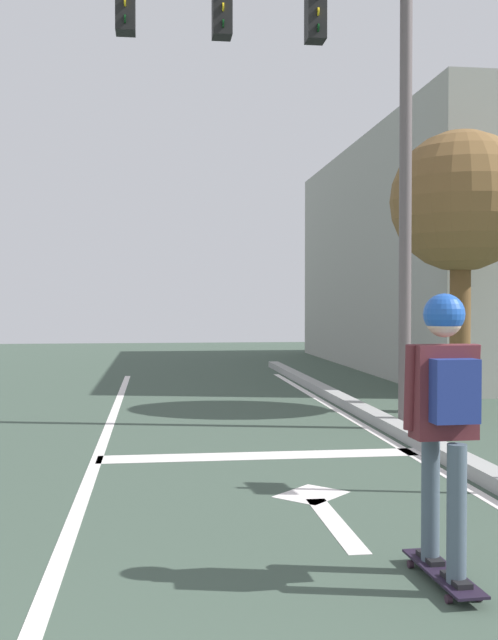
# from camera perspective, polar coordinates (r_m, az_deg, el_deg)

# --- Properties ---
(lane_line_center) EXTENTS (0.12, 20.00, 0.01)m
(lane_line_center) POSITION_cam_1_polar(r_m,az_deg,el_deg) (7.21, -12.04, -11.83)
(lane_line_center) COLOR silver
(lane_line_center) RESTS_ON ground
(lane_line_curbside) EXTENTS (0.12, 20.00, 0.01)m
(lane_line_curbside) POSITION_cam_1_polar(r_m,az_deg,el_deg) (7.69, 14.27, -11.01)
(lane_line_curbside) COLOR silver
(lane_line_curbside) RESTS_ON ground
(stop_bar) EXTENTS (3.51, 0.40, 0.01)m
(stop_bar) POSITION_cam_1_polar(r_m,az_deg,el_deg) (8.19, 1.08, -10.21)
(stop_bar) COLOR silver
(stop_bar) RESTS_ON ground
(lane_arrow_stem) EXTENTS (0.16, 1.40, 0.01)m
(lane_arrow_stem) POSITION_cam_1_polar(r_m,az_deg,el_deg) (5.82, 6.52, -15.02)
(lane_arrow_stem) COLOR silver
(lane_arrow_stem) RESTS_ON ground
(lane_arrow_head) EXTENTS (0.71, 0.71, 0.01)m
(lane_arrow_head) POSITION_cam_1_polar(r_m,az_deg,el_deg) (6.62, 4.74, -13.00)
(lane_arrow_head) COLOR silver
(lane_arrow_head) RESTS_ON ground
(curb_strip) EXTENTS (0.24, 24.00, 0.14)m
(curb_strip) POSITION_cam_1_polar(r_m,az_deg,el_deg) (7.77, 16.02, -10.38)
(curb_strip) COLOR #9A9B99
(curb_strip) RESTS_ON ground
(skateboard) EXTENTS (0.23, 0.82, 0.08)m
(skateboard) POSITION_cam_1_polar(r_m,az_deg,el_deg) (4.76, 14.44, -18.05)
(skateboard) COLOR black
(skateboard) RESTS_ON ground
(skater) EXTENTS (0.45, 0.61, 1.62)m
(skater) POSITION_cam_1_polar(r_m,az_deg,el_deg) (4.51, 14.60, -5.67)
(skater) COLOR #465664
(skater) RESTS_ON skateboard
(traffic_signal_mast) EXTENTS (4.84, 0.34, 5.92)m
(traffic_signal_mast) POSITION_cam_1_polar(r_m,az_deg,el_deg) (10.00, 4.09, 17.00)
(traffic_signal_mast) COLOR #5F5455
(traffic_signal_mast) RESTS_ON ground
(roadside_tree) EXTENTS (2.09, 2.09, 4.19)m
(roadside_tree) POSITION_cam_1_polar(r_m,az_deg,el_deg) (11.73, 15.73, 8.42)
(roadside_tree) COLOR brown
(roadside_tree) RESTS_ON ground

